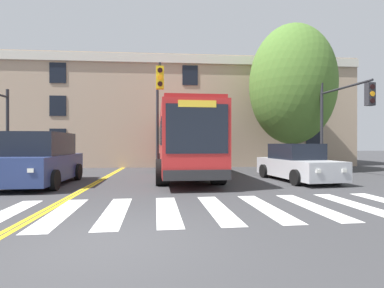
% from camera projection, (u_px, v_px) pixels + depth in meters
% --- Properties ---
extents(ground_plane, '(120.00, 120.00, 0.00)m').
position_uv_depth(ground_plane, '(109.00, 243.00, 5.12)').
color(ground_plane, '#38383A').
extents(crosswalk, '(17.61, 4.18, 0.01)m').
position_uv_depth(crosswalk, '(88.00, 212.00, 7.39)').
color(crosswalk, white).
rests_on(crosswalk, ground).
extents(lane_line_yellow_inner, '(0.12, 36.00, 0.01)m').
position_uv_depth(lane_line_yellow_inner, '(123.00, 167.00, 21.24)').
color(lane_line_yellow_inner, gold).
rests_on(lane_line_yellow_inner, ground).
extents(lane_line_yellow_outer, '(0.12, 36.00, 0.01)m').
position_uv_depth(lane_line_yellow_outer, '(125.00, 167.00, 21.26)').
color(lane_line_yellow_outer, gold).
rests_on(lane_line_yellow_outer, ground).
extents(city_bus, '(3.12, 10.78, 3.46)m').
position_uv_depth(city_bus, '(184.00, 140.00, 15.57)').
color(city_bus, '#B22323').
rests_on(city_bus, ground).
extents(car_navy_near_lane, '(2.40, 5.13, 2.15)m').
position_uv_depth(car_navy_near_lane, '(42.00, 160.00, 12.27)').
color(car_navy_near_lane, navy).
rests_on(car_navy_near_lane, ground).
extents(car_silver_far_lane, '(2.55, 4.91, 1.69)m').
position_uv_depth(car_silver_far_lane, '(297.00, 164.00, 13.71)').
color(car_silver_far_lane, '#B7BABF').
rests_on(car_silver_far_lane, ground).
extents(traffic_light_near_corner, '(0.57, 3.76, 5.04)m').
position_uv_depth(traffic_light_near_corner, '(341.00, 111.00, 14.92)').
color(traffic_light_near_corner, '#28282D').
rests_on(traffic_light_near_corner, ground).
extents(traffic_light_overhead, '(0.50, 4.11, 5.63)m').
position_uv_depth(traffic_light_overhead, '(158.00, 102.00, 15.46)').
color(traffic_light_overhead, '#28282D').
rests_on(traffic_light_overhead, ground).
extents(street_tree_curbside_large, '(7.51, 7.51, 9.23)m').
position_uv_depth(street_tree_curbside_large, '(292.00, 85.00, 18.94)').
color(street_tree_curbside_large, '#4C3D2D').
rests_on(street_tree_curbside_large, ground).
extents(building_facade, '(34.22, 9.38, 8.10)m').
position_uv_depth(building_facade, '(133.00, 116.00, 25.53)').
color(building_facade, tan).
rests_on(building_facade, ground).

